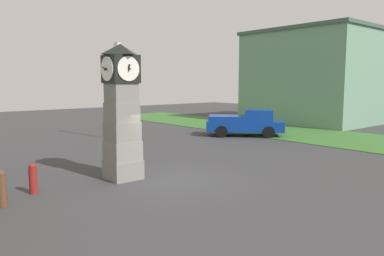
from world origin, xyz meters
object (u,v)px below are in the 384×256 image
(bollard_near_tower, at_px, (2,188))
(street_lamp_far_side, at_px, (118,84))
(clock_tower, at_px, (122,114))
(pickup_truck, at_px, (245,123))
(bollard_mid_row, at_px, (33,178))

(bollard_near_tower, relative_size, street_lamp_far_side, 0.18)
(clock_tower, height_order, street_lamp_far_side, street_lamp_far_side)
(bollard_near_tower, bearing_deg, pickup_truck, 108.16)
(clock_tower, height_order, bollard_near_tower, clock_tower)
(street_lamp_far_side, bearing_deg, clock_tower, -28.24)
(bollard_near_tower, height_order, pickup_truck, pickup_truck)
(bollard_mid_row, bearing_deg, clock_tower, 86.65)
(pickup_truck, xyz_separation_m, street_lamp_far_side, (-4.09, -7.58, 2.67))
(bollard_near_tower, distance_m, bollard_mid_row, 1.40)
(bollard_mid_row, relative_size, pickup_truck, 0.20)
(street_lamp_far_side, bearing_deg, bollard_near_tower, -43.88)
(clock_tower, relative_size, street_lamp_far_side, 0.82)
(clock_tower, relative_size, bollard_mid_row, 4.96)
(clock_tower, distance_m, street_lamp_far_side, 10.25)
(pickup_truck, height_order, street_lamp_far_side, street_lamp_far_side)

